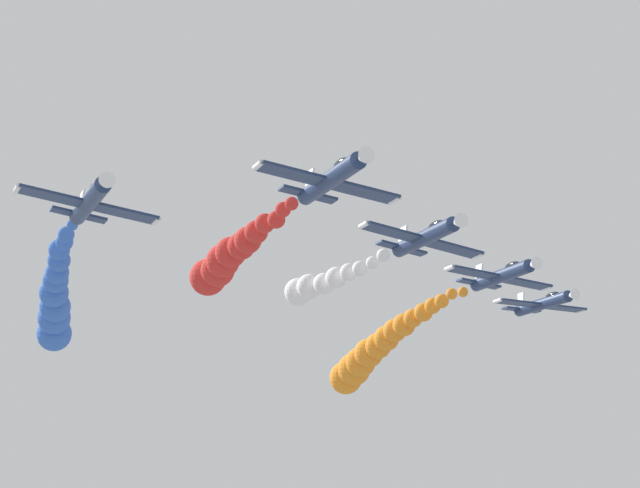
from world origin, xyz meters
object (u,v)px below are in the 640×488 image
airplane_right_inner (90,201)px  airplane_trailing (544,303)px  airplane_left_outer (503,275)px  airplane_lead (332,178)px  airplane_left_inner (426,237)px

airplane_right_inner → airplane_trailing: bearing=-154.3°
airplane_left_outer → airplane_lead: bearing=40.7°
airplane_left_inner → airplane_trailing: size_ratio=1.00×
airplane_right_inner → airplane_left_outer: bearing=-163.7°
airplane_left_inner → airplane_trailing: (-23.42, -22.72, 0.27)m
airplane_lead → airplane_trailing: 47.15m
airplane_left_outer → airplane_trailing: bearing=-132.6°
airplane_right_inner → airplane_trailing: 52.84m
airplane_left_outer → airplane_trailing: airplane_trailing is taller
airplane_left_outer → airplane_right_inner: bearing=16.3°
airplane_right_inner → airplane_left_inner: bearing=-179.5°
airplane_lead → airplane_left_outer: (-23.06, -19.85, -0.83)m
airplane_left_inner → airplane_left_outer: (-12.05, -10.36, -0.06)m
airplane_lead → airplane_left_inner: airplane_lead is taller
airplane_left_inner → airplane_left_outer: 15.89m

